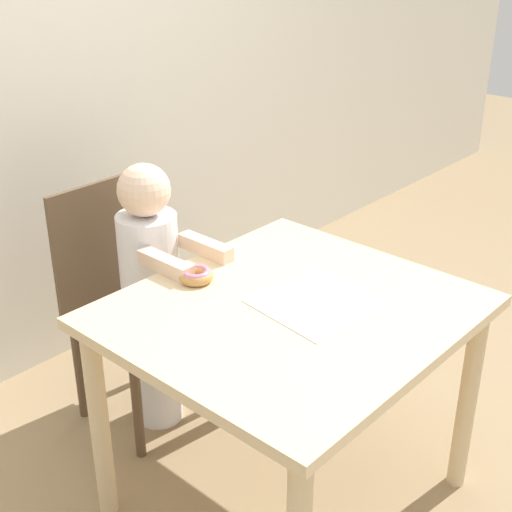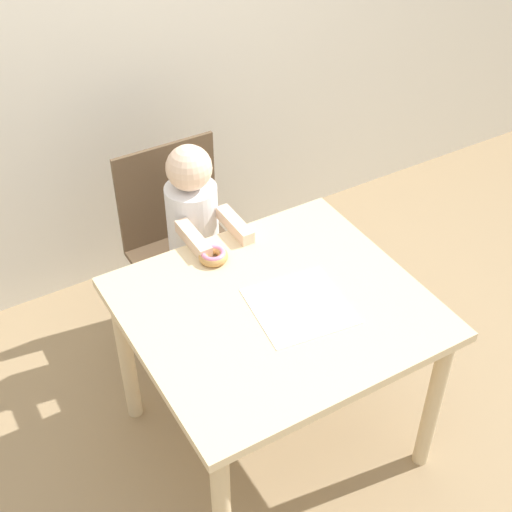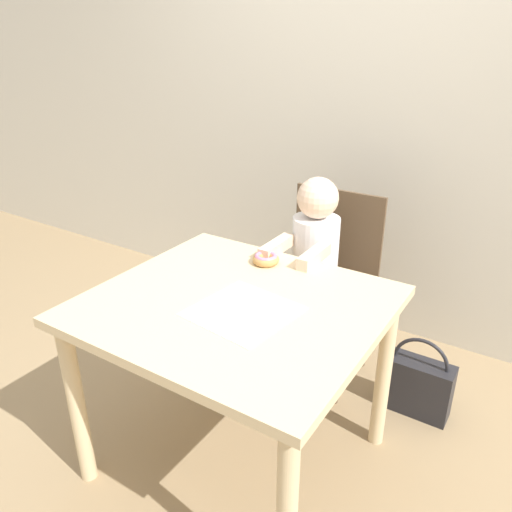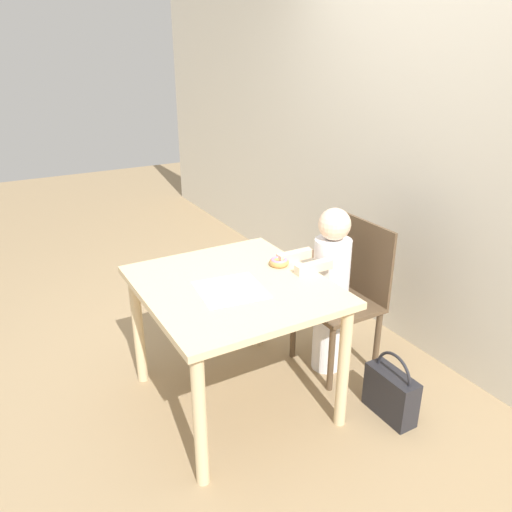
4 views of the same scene
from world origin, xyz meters
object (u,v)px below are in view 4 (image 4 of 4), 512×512
(chair, at_px, (346,294))
(handbag, at_px, (391,393))
(child_figure, at_px, (330,289))
(donut, at_px, (279,262))

(chair, relative_size, handbag, 2.37)
(child_figure, relative_size, handbag, 2.68)
(handbag, bearing_deg, chair, 169.92)
(chair, distance_m, handbag, 0.62)
(chair, relative_size, child_figure, 0.88)
(donut, bearing_deg, chair, 81.06)
(handbag, bearing_deg, donut, -150.01)
(donut, bearing_deg, child_figure, 77.49)
(child_figure, bearing_deg, chair, 90.00)
(child_figure, height_order, donut, child_figure)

